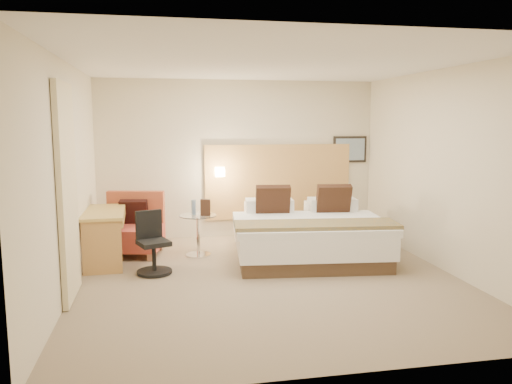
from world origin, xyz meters
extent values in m
cube|color=#816E57|center=(0.00, 0.00, -0.01)|extent=(4.80, 5.00, 0.02)
cube|color=white|center=(0.00, 0.00, 2.71)|extent=(4.80, 5.00, 0.02)
cube|color=beige|center=(0.00, 2.51, 1.35)|extent=(4.80, 0.02, 2.70)
cube|color=beige|center=(0.00, -2.51, 1.35)|extent=(4.80, 0.02, 2.70)
cube|color=beige|center=(-2.41, 0.00, 1.35)|extent=(0.02, 5.00, 2.70)
cube|color=beige|center=(2.41, 0.00, 1.35)|extent=(0.02, 5.00, 2.70)
cube|color=tan|center=(0.70, 2.47, 0.95)|extent=(2.60, 0.04, 1.30)
cube|color=black|center=(2.02, 2.48, 1.50)|extent=(0.62, 0.03, 0.47)
cube|color=#758CA1|center=(2.02, 2.46, 1.50)|extent=(0.54, 0.01, 0.39)
cylinder|color=silver|center=(-0.35, 2.42, 1.15)|extent=(0.02, 0.12, 0.02)
cube|color=#FFEDC6|center=(-0.35, 2.36, 1.15)|extent=(0.15, 0.15, 0.15)
cube|color=beige|center=(-2.36, -0.25, 1.22)|extent=(0.06, 0.90, 2.42)
cylinder|color=#7E9DC4|center=(-0.87, 1.32, 0.73)|extent=(0.08, 0.08, 0.22)
cube|color=#3B2318|center=(-0.70, 1.22, 0.74)|extent=(0.15, 0.08, 0.25)
cube|color=#473323|center=(0.77, 0.94, 0.09)|extent=(2.23, 2.23, 0.19)
cube|color=white|center=(0.77, 0.94, 0.34)|extent=(2.30, 2.30, 0.31)
cube|color=white|center=(0.74, 0.65, 0.55)|extent=(2.30, 1.72, 0.10)
cube|color=white|center=(0.35, 1.76, 0.60)|extent=(0.77, 0.47, 0.19)
cube|color=white|center=(1.35, 1.66, 0.60)|extent=(0.77, 0.47, 0.19)
cube|color=white|center=(0.32, 1.49, 0.70)|extent=(0.77, 0.47, 0.19)
cube|color=silver|center=(1.32, 1.39, 0.70)|extent=(0.77, 0.47, 0.19)
cube|color=black|center=(0.33, 1.28, 0.78)|extent=(0.55, 0.33, 0.54)
cube|color=black|center=(1.27, 1.18, 0.78)|extent=(0.55, 0.33, 0.54)
cube|color=#C48028|center=(0.69, 0.24, 0.63)|extent=(2.24, 0.80, 0.05)
cube|color=#B47D55|center=(-2.20, 1.29, 0.05)|extent=(0.10, 0.10, 0.11)
cube|color=tan|center=(-1.51, 1.15, 0.05)|extent=(0.10, 0.10, 0.11)
cube|color=#B37B54|center=(-2.08, 1.89, 0.05)|extent=(0.10, 0.10, 0.11)
cube|color=#B87956|center=(-1.39, 1.75, 0.05)|extent=(0.10, 0.10, 0.11)
cube|color=#BA4232|center=(-1.79, 1.52, 0.27)|extent=(1.01, 0.93, 0.33)
cube|color=#A3462B|center=(-1.73, 1.83, 0.68)|extent=(0.89, 0.30, 0.49)
cube|color=black|center=(-1.75, 1.71, 0.60)|extent=(0.45, 0.29, 0.43)
cylinder|color=silver|center=(-0.81, 1.29, 0.01)|extent=(0.44, 0.44, 0.02)
cylinder|color=silver|center=(-0.81, 1.29, 0.31)|extent=(0.05, 0.05, 0.58)
cylinder|color=white|center=(-0.81, 1.29, 0.61)|extent=(0.65, 0.65, 0.01)
cube|color=tan|center=(-2.14, 1.15, 0.73)|extent=(0.60, 1.23, 0.04)
cube|color=#B78648|center=(-2.12, 0.59, 0.36)|extent=(0.50, 0.06, 0.71)
cube|color=#B18E45|center=(-2.16, 1.72, 0.36)|extent=(0.50, 0.06, 0.71)
cube|color=#B19145|center=(-2.09, 1.16, 0.65)|extent=(0.49, 1.14, 0.10)
cylinder|color=black|center=(-1.45, 0.50, 0.03)|extent=(0.60, 0.60, 0.04)
cylinder|color=black|center=(-1.45, 0.50, 0.22)|extent=(0.07, 0.07, 0.36)
cube|color=black|center=(-1.45, 0.50, 0.42)|extent=(0.48, 0.48, 0.06)
cube|color=black|center=(-1.51, 0.65, 0.64)|extent=(0.35, 0.17, 0.37)
camera|label=1|loc=(-1.32, -6.04, 2.01)|focal=35.00mm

